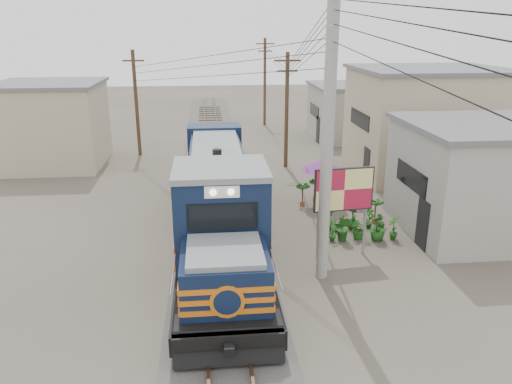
{
  "coord_description": "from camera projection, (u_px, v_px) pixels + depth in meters",
  "views": [
    {
      "loc": [
        -0.39,
        -16.02,
        8.43
      ],
      "look_at": [
        1.48,
        2.58,
        2.2
      ],
      "focal_mm": 35.0,
      "sensor_mm": 36.0,
      "label": 1
    }
  ],
  "objects": [
    {
      "name": "wooden_pole_mid",
      "position": [
        287.0,
        108.0,
        30.31
      ],
      "size": [
        1.6,
        0.24,
        7.0
      ],
      "color": "#4C3826",
      "rests_on": "ground"
    },
    {
      "name": "track",
      "position": [
        216.0,
        184.0,
        27.19
      ],
      "size": [
        1.15,
        70.0,
        0.12
      ],
      "color": "#51331E",
      "rests_on": "ground"
    },
    {
      "name": "vendor",
      "position": [
        356.0,
        192.0,
        24.33
      ],
      "size": [
        0.63,
        0.61,
        1.46
      ],
      "primitive_type": "imported",
      "rotation": [
        0.0,
        0.0,
        3.85
      ],
      "color": "black",
      "rests_on": "ground"
    },
    {
      "name": "shophouse_left",
      "position": [
        52.0,
        124.0,
        31.16
      ],
      "size": [
        6.3,
        6.3,
        5.2
      ],
      "color": "tan",
      "rests_on": "ground"
    },
    {
      "name": "shophouse_mid",
      "position": [
        426.0,
        121.0,
        29.36
      ],
      "size": [
        8.4,
        7.35,
        6.2
      ],
      "color": "tan",
      "rests_on": "ground"
    },
    {
      "name": "locomotive",
      "position": [
        219.0,
        200.0,
        20.04
      ],
      "size": [
        3.04,
        16.57,
        4.11
      ],
      "color": "black",
      "rests_on": "ground"
    },
    {
      "name": "wooden_pole_far",
      "position": [
        265.0,
        80.0,
        43.47
      ],
      "size": [
        1.6,
        0.24,
        7.5
      ],
      "color": "#4C3826",
      "rests_on": "ground"
    },
    {
      "name": "ground",
      "position": [
        222.0,
        274.0,
        17.83
      ],
      "size": [
        120.0,
        120.0,
        0.0
      ],
      "primitive_type": "plane",
      "color": "#473F35",
      "rests_on": "ground"
    },
    {
      "name": "wooden_pole_left",
      "position": [
        136.0,
        101.0,
        33.18
      ],
      "size": [
        1.6,
        0.24,
        7.0
      ],
      "color": "#4C3826",
      "rests_on": "ground"
    },
    {
      "name": "shophouse_back",
      "position": [
        352.0,
        111.0,
        38.97
      ],
      "size": [
        6.3,
        6.3,
        4.2
      ],
      "color": "gray",
      "rests_on": "ground"
    },
    {
      "name": "market_umbrella",
      "position": [
        322.0,
        165.0,
        24.05
      ],
      "size": [
        2.74,
        2.74,
        2.35
      ],
      "rotation": [
        0.0,
        0.0,
        0.35
      ],
      "color": "black",
      "rests_on": "ground"
    },
    {
      "name": "plant_nursery",
      "position": [
        356.0,
        225.0,
        20.95
      ],
      "size": [
        3.12,
        2.03,
        1.12
      ],
      "color": "#1D5217",
      "rests_on": "ground"
    },
    {
      "name": "shophouse_front",
      "position": [
        491.0,
        178.0,
        21.0
      ],
      "size": [
        7.35,
        6.3,
        4.7
      ],
      "color": "gray",
      "rests_on": "ground"
    },
    {
      "name": "utility_pole_main",
      "position": [
        328.0,
        138.0,
        16.11
      ],
      "size": [
        0.4,
        0.4,
        10.0
      ],
      "color": "#9E9B93",
      "rests_on": "ground"
    },
    {
      "name": "ballast",
      "position": [
        216.0,
        187.0,
        27.24
      ],
      "size": [
        3.6,
        70.0,
        0.16
      ],
      "primitive_type": "cube",
      "color": "#595651",
      "rests_on": "ground"
    },
    {
      "name": "billboard",
      "position": [
        344.0,
        192.0,
        18.46
      ],
      "size": [
        2.28,
        0.35,
        3.52
      ],
      "rotation": [
        0.0,
        0.0,
        0.1
      ],
      "color": "#99999E",
      "rests_on": "ground"
    },
    {
      "name": "power_lines",
      "position": [
        209.0,
        46.0,
        23.44
      ],
      "size": [
        9.65,
        19.0,
        3.3
      ],
      "color": "black",
      "rests_on": "ground"
    }
  ]
}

